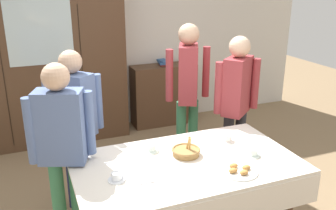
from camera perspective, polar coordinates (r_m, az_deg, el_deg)
The scene contains 18 objects.
back_wall at distance 5.43m, azimuth -9.71°, elevation 10.40°, with size 6.40×0.10×2.70m, color silver.
dining_table at distance 3.02m, azimuth 3.10°, elevation -10.61°, with size 1.80×1.04×0.76m.
wall_cabinet at distance 5.08m, azimuth -18.82°, elevation 5.99°, with size 2.13×0.46×2.17m.
bookshelf_low at distance 5.63m, azimuth -0.68°, elevation 1.63°, with size 0.97×0.35×0.91m.
book_stack at distance 5.50m, azimuth -0.70°, elevation 6.60°, with size 0.18×0.24×0.08m.
tea_cup_back_edge at distance 2.75m, azimuth -7.93°, elevation -10.96°, with size 0.13×0.13×0.06m.
tea_cup_center at distance 3.37m, azimuth 9.14°, elevation -5.13°, with size 0.13×0.13×0.06m.
tea_cup_front_edge at distance 3.15m, azimuth -2.57°, elevation -6.71°, with size 0.13×0.13×0.06m.
tea_cup_far_right at distance 3.15m, azimuth 12.95°, elevation -7.21°, with size 0.13×0.13×0.06m.
bread_basket at distance 3.08m, azimuth 2.80°, elevation -7.15°, with size 0.24×0.24×0.16m.
pastry_plate at distance 2.89m, azimuth 10.95°, elevation -9.93°, with size 0.28×0.28×0.05m.
spoon_near_right at distance 2.81m, azimuth 3.36°, elevation -10.67°, with size 0.12×0.02×0.01m.
spoon_far_right at distance 2.72m, azimuth -2.85°, elevation -11.84°, with size 0.12×0.02×0.01m.
spoon_near_left at distance 3.01m, azimuth -8.23°, elevation -8.67°, with size 0.12×0.02×0.01m.
person_by_cabinet at distance 3.91m, azimuth 10.55°, elevation 1.26°, with size 0.52×0.38×1.61m.
person_beside_shelf at distance 3.51m, azimuth -14.17°, elevation -1.71°, with size 0.52×0.40×1.56m.
person_behind_table_right at distance 4.08m, azimuth 3.09°, elevation 3.26°, with size 0.52×0.41×1.70m.
person_near_right_end at distance 3.01m, azimuth -16.04°, elevation -5.34°, with size 0.52×0.31×1.57m.
Camera 1 is at (-1.11, -2.61, 2.17)m, focal length 39.45 mm.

